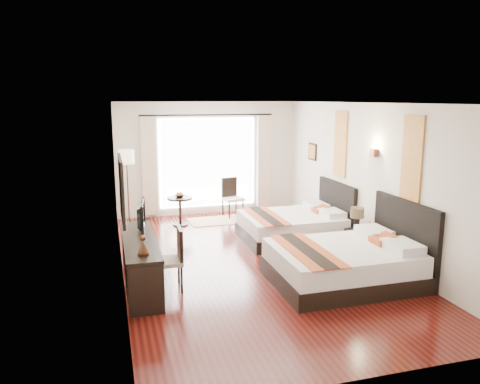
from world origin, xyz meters
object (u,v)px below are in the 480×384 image
object	(u,v)px
television	(138,215)
desk_chair	(169,271)
fruit_bowl	(179,196)
table_lamp	(357,214)
nightstand	(360,243)
vase	(368,230)
side_table	(180,211)
window_chair	(232,205)
console_desk	(141,262)
floor_lamp	(127,162)
bed_near	(348,262)
bed_far	(295,225)

from	to	relation	value
television	desk_chair	size ratio (longest dim) A/B	0.86
fruit_bowl	table_lamp	bearing A→B (deg)	-45.92
nightstand	vase	size ratio (longest dim) A/B	3.95
nightstand	side_table	xyz separation A→B (m)	(-2.87, 3.07, 0.09)
window_chair	console_desk	bearing A→B (deg)	-44.72
floor_lamp	side_table	size ratio (longest dim) A/B	2.64
bed_near	bed_far	distance (m)	2.38
console_desk	fruit_bowl	size ratio (longest dim) A/B	10.04
bed_near	vase	world-z (taller)	bed_near
table_lamp	console_desk	world-z (taller)	table_lamp
console_desk	side_table	xyz separation A→B (m)	(1.13, 3.36, -0.05)
console_desk	television	world-z (taller)	television
table_lamp	console_desk	distance (m)	4.03
side_table	console_desk	bearing A→B (deg)	-108.64
vase	console_desk	xyz separation A→B (m)	(-4.03, -0.09, -0.19)
bed_far	desk_chair	bearing A→B (deg)	-146.36
bed_near	side_table	distance (m)	4.58
table_lamp	side_table	bearing A→B (deg)	134.18
bed_far	television	xyz separation A→B (m)	(-3.25, -1.08, 0.69)
desk_chair	fruit_bowl	distance (m)	3.74
table_lamp	fruit_bowl	distance (m)	4.11
nightstand	table_lamp	bearing A→B (deg)	97.61
console_desk	floor_lamp	distance (m)	3.85
bed_near	desk_chair	xyz separation A→B (m)	(-2.77, 0.47, -0.03)
floor_lamp	bed_far	bearing A→B (deg)	-32.24
console_desk	vase	bearing A→B (deg)	1.31
desk_chair	side_table	size ratio (longest dim) A/B	1.46
nightstand	bed_far	bearing A→B (deg)	118.89
nightstand	television	size ratio (longest dim) A/B	0.62
bed_far	side_table	xyz separation A→B (m)	(-2.13, 1.73, 0.03)
vase	desk_chair	xyz separation A→B (m)	(-3.62, -0.37, -0.27)
nightstand	fruit_bowl	world-z (taller)	fruit_bowl
vase	window_chair	world-z (taller)	window_chair
television	bed_near	bearing A→B (deg)	-105.79
bed_near	window_chair	size ratio (longest dim) A/B	2.36
table_lamp	television	world-z (taller)	television
bed_near	console_desk	xyz separation A→B (m)	(-3.17, 0.74, 0.05)
bed_near	console_desk	bearing A→B (deg)	166.81
television	side_table	world-z (taller)	television
bed_far	floor_lamp	size ratio (longest dim) A/B	1.18
desk_chair	fruit_bowl	bearing A→B (deg)	-99.39
desk_chair	fruit_bowl	size ratio (longest dim) A/B	4.40
television	side_table	bearing A→B (deg)	-15.10
fruit_bowl	window_chair	size ratio (longest dim) A/B	0.23
nightstand	window_chair	size ratio (longest dim) A/B	0.54
side_table	bed_near	bearing A→B (deg)	-63.54
television	side_table	xyz separation A→B (m)	(1.11, 2.81, -0.66)
desk_chair	window_chair	xyz separation A→B (m)	(2.10, 4.13, -0.00)
floor_lamp	fruit_bowl	bearing A→B (deg)	-15.59
television	desk_chair	xyz separation A→B (m)	(0.38, -0.82, -0.70)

